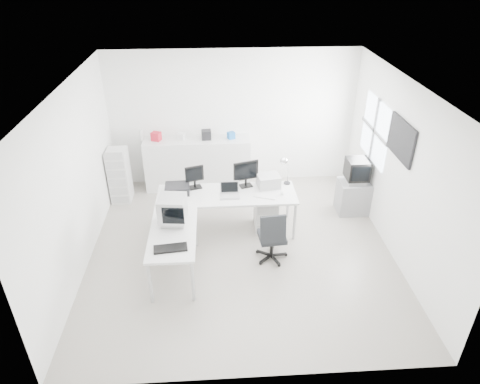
{
  "coord_description": "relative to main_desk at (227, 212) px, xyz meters",
  "views": [
    {
      "loc": [
        -0.38,
        -5.79,
        4.48
      ],
      "look_at": [
        0.0,
        0.2,
        1.0
      ],
      "focal_mm": 32.0,
      "sensor_mm": 36.0,
      "label": 1
    }
  ],
  "objects": [
    {
      "name": "lcd_monitor_small",
      "position": [
        -0.55,
        0.25,
        0.58
      ],
      "size": [
        0.37,
        0.28,
        0.41
      ],
      "primitive_type": null,
      "rotation": [
        0.0,
        0.0,
        0.3
      ],
      "color": "black",
      "rests_on": "main_desk"
    },
    {
      "name": "laptop",
      "position": [
        0.05,
        -0.1,
        0.48
      ],
      "size": [
        0.31,
        0.32,
        0.21
      ],
      "primitive_type": null,
      "rotation": [
        0.0,
        0.0,
        0.0
      ],
      "color": "#B7B7BA",
      "rests_on": "main_desk"
    },
    {
      "name": "inkjet_printer",
      "position": [
        -0.85,
        0.1,
        0.45
      ],
      "size": [
        0.43,
        0.34,
        0.15
      ],
      "primitive_type": "cube",
      "rotation": [
        0.0,
        0.0,
        0.03
      ],
      "color": "black",
      "rests_on": "main_desk"
    },
    {
      "name": "clutter_box_d",
      "position": [
        0.16,
        1.66,
        0.77
      ],
      "size": [
        0.17,
        0.17,
        0.14
      ],
      "primitive_type": "cube",
      "rotation": [
        0.0,
        0.0,
        0.43
      ],
      "color": "#185FAE",
      "rests_on": "sideboard"
    },
    {
      "name": "sideboard",
      "position": [
        -0.54,
        1.66,
        0.16
      ],
      "size": [
        2.15,
        0.54,
        1.08
      ],
      "primitive_type": "cube",
      "color": "silver",
      "rests_on": "floor"
    },
    {
      "name": "clutter_box_a",
      "position": [
        -1.34,
        1.66,
        0.79
      ],
      "size": [
        0.22,
        0.21,
        0.17
      ],
      "primitive_type": "cube",
      "rotation": [
        0.0,
        0.0,
        -0.39
      ],
      "color": "red",
      "rests_on": "sideboard"
    },
    {
      "name": "drawer_pedestal",
      "position": [
        0.7,
        0.05,
        -0.08
      ],
      "size": [
        0.4,
        0.5,
        0.6
      ],
      "primitive_type": "cube",
      "color": "silver",
      "rests_on": "floor"
    },
    {
      "name": "clutter_box_c",
      "position": [
        -0.34,
        1.66,
        0.8
      ],
      "size": [
        0.2,
        0.18,
        0.19
      ],
      "primitive_type": "cube",
      "rotation": [
        0.0,
        0.0,
        0.07
      ],
      "color": "black",
      "rests_on": "sideboard"
    },
    {
      "name": "clutter_box_b",
      "position": [
        -0.84,
        1.66,
        0.77
      ],
      "size": [
        0.17,
        0.16,
        0.14
      ],
      "primitive_type": "cube",
      "rotation": [
        0.0,
        0.0,
        -0.35
      ],
      "color": "silver",
      "rests_on": "sideboard"
    },
    {
      "name": "desk_lamp",
      "position": [
        1.1,
        0.3,
        0.6
      ],
      "size": [
        0.18,
        0.18,
        0.45
      ],
      "primitive_type": null,
      "rotation": [
        0.0,
        0.0,
        -0.26
      ],
      "color": "silver",
      "rests_on": "main_desk"
    },
    {
      "name": "tv_cabinet",
      "position": [
        2.43,
        0.48,
        -0.06
      ],
      "size": [
        0.59,
        0.48,
        0.64
      ],
      "primitive_type": "cube",
      "color": "gray",
      "rests_on": "floor"
    },
    {
      "name": "window",
      "position": [
        2.69,
        0.62,
        1.23
      ],
      "size": [
        0.02,
        1.2,
        1.1
      ],
      "primitive_type": null,
      "color": "white",
      "rests_on": "right_wall"
    },
    {
      "name": "laser_printer",
      "position": [
        0.75,
        0.22,
        0.48
      ],
      "size": [
        0.43,
        0.38,
        0.22
      ],
      "primitive_type": "cube",
      "rotation": [
        0.0,
        0.0,
        0.15
      ],
      "color": "#ADADAD",
      "rests_on": "main_desk"
    },
    {
      "name": "crt_tv",
      "position": [
        2.43,
        0.48,
        0.49
      ],
      "size": [
        0.5,
        0.48,
        0.45
      ],
      "primitive_type": null,
      "color": "black",
      "rests_on": "tv_cabinet"
    },
    {
      "name": "wall_picture",
      "position": [
        2.68,
        -0.48,
        1.52
      ],
      "size": [
        0.04,
        0.9,
        0.6
      ],
      "primitive_type": null,
      "color": "black",
      "rests_on": "right_wall"
    },
    {
      "name": "lcd_monitor_large",
      "position": [
        0.35,
        0.25,
        0.61
      ],
      "size": [
        0.48,
        0.31,
        0.47
      ],
      "primitive_type": null,
      "rotation": [
        0.0,
        0.0,
        0.3
      ],
      "color": "black",
      "rests_on": "main_desk"
    },
    {
      "name": "back_wall",
      "position": [
        0.21,
        1.92,
        1.02
      ],
      "size": [
        5.0,
        0.02,
        2.8
      ],
      "primitive_type": "cube",
      "color": "white",
      "rests_on": "floor"
    },
    {
      "name": "black_keyboard",
      "position": [
        -0.85,
        -1.5,
        0.39
      ],
      "size": [
        0.49,
        0.24,
        0.03
      ],
      "primitive_type": "cube",
      "rotation": [
        0.0,
        0.0,
        0.12
      ],
      "color": "black",
      "rests_on": "side_desk"
    },
    {
      "name": "clutter_bottle",
      "position": [
        -1.64,
        1.7,
        0.81
      ],
      "size": [
        0.07,
        0.07,
        0.22
      ],
      "primitive_type": "cylinder",
      "color": "silver",
      "rests_on": "sideboard"
    },
    {
      "name": "white_mouse",
      "position": [
        0.95,
        -0.1,
        0.41
      ],
      "size": [
        0.06,
        0.06,
        0.06
      ],
      "primitive_type": "sphere",
      "color": "silver",
      "rests_on": "main_desk"
    },
    {
      "name": "floor",
      "position": [
        0.21,
        -0.58,
        -0.38
      ],
      "size": [
        5.0,
        5.0,
        0.01
      ],
      "primitive_type": "cube",
      "color": "beige",
      "rests_on": "ground"
    },
    {
      "name": "main_desk",
      "position": [
        0.0,
        0.0,
        0.0
      ],
      "size": [
        2.4,
        0.8,
        0.75
      ],
      "primitive_type": null,
      "color": "silver",
      "rests_on": "floor"
    },
    {
      "name": "left_wall",
      "position": [
        -2.29,
        -0.58,
        1.02
      ],
      "size": [
        0.02,
        5.0,
        2.8
      ],
      "primitive_type": "cube",
      "color": "white",
      "rests_on": "floor"
    },
    {
      "name": "white_keyboard",
      "position": [
        0.65,
        -0.15,
        0.38
      ],
      "size": [
        0.4,
        0.24,
        0.02
      ],
      "primitive_type": "cube",
      "rotation": [
        0.0,
        0.0,
        -0.34
      ],
      "color": "silver",
      "rests_on": "main_desk"
    },
    {
      "name": "office_chair",
      "position": [
        0.69,
        -0.85,
        0.1
      ],
      "size": [
        0.59,
        0.59,
        0.94
      ],
      "primitive_type": null,
      "rotation": [
        0.0,
        0.0,
        0.09
      ],
      "color": "#242629",
      "rests_on": "floor"
    },
    {
      "name": "crt_monitor",
      "position": [
        -0.85,
        -0.85,
        0.62
      ],
      "size": [
        0.48,
        0.48,
        0.5
      ],
      "primitive_type": null,
      "rotation": [
        0.0,
        0.0,
        -0.11
      ],
      "color": "#B7B7BA",
      "rests_on": "side_desk"
    },
    {
      "name": "ceiling",
      "position": [
        0.21,
        -0.58,
        2.42
      ],
      "size": [
        5.0,
        5.0,
        0.01
      ],
      "primitive_type": "cube",
      "color": "white",
      "rests_on": "back_wall"
    },
    {
      "name": "filing_cabinet",
      "position": [
        -2.07,
        1.21,
        0.17
      ],
      "size": [
        0.38,
        0.45,
        1.08
      ],
      "primitive_type": "cube",
      "color": "silver",
      "rests_on": "floor"
    },
    {
      "name": "side_desk",
      "position": [
        -0.85,
        -1.1,
        0.0
      ],
      "size": [
        0.7,
        1.4,
        0.75
      ],
      "primitive_type": null,
      "color": "silver",
      "rests_on": "floor"
    },
    {
      "name": "right_wall",
      "position": [
        2.71,
        -0.58,
        1.02
      ],
      "size": [
        0.02,
        5.0,
        2.8
      ],
      "primitive_type": "cube",
      "color": "white",
      "rests_on": "floor"
    }
  ]
}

